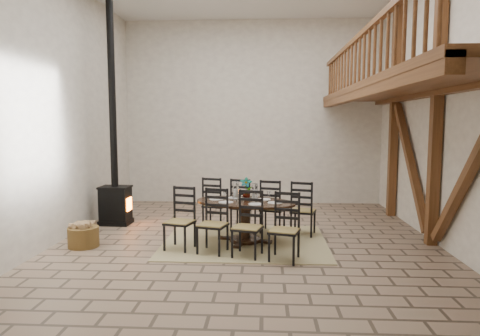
# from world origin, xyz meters

# --- Properties ---
(ground) EXTENTS (8.00, 8.00, 0.00)m
(ground) POSITION_xyz_m (0.00, 0.00, 0.00)
(ground) COLOR #8B735D
(ground) RESTS_ON ground
(room_shell) EXTENTS (7.02, 8.02, 5.01)m
(room_shell) POSITION_xyz_m (1.19, 0.00, 3.01)
(room_shell) COLOR white
(room_shell) RESTS_ON ground
(rug) EXTENTS (3.00, 2.50, 0.02)m
(rug) POSITION_xyz_m (-0.03, -0.04, 0.01)
(rug) COLOR tan
(rug) RESTS_ON ground
(dining_table) EXTENTS (2.80, 2.64, 1.21)m
(dining_table) POSITION_xyz_m (-0.03, -0.04, 0.39)
(dining_table) COLOR black
(dining_table) RESTS_ON ground
(wood_stove) EXTENTS (0.67, 0.52, 5.00)m
(wood_stove) POSITION_xyz_m (-2.93, 1.23, 1.13)
(wood_stove) COLOR black
(wood_stove) RESTS_ON ground
(log_basket) EXTENTS (0.54, 0.54, 0.45)m
(log_basket) POSITION_xyz_m (-2.92, -0.50, 0.20)
(log_basket) COLOR brown
(log_basket) RESTS_ON ground
(log_stack) EXTENTS (0.43, 0.52, 0.23)m
(log_stack) POSITION_xyz_m (-3.25, 0.37, 0.11)
(log_stack) COLOR tan
(log_stack) RESTS_ON ground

